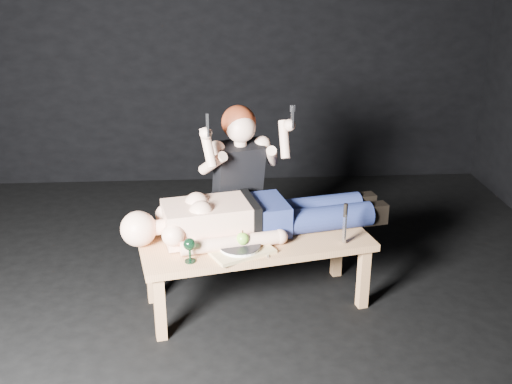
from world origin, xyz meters
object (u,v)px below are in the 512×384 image
(kneeling_woman, at_px, (235,187))
(serving_tray, at_px, (240,250))
(carving_knife, at_px, (345,224))
(table, at_px, (256,272))
(goblet, at_px, (190,250))
(lying_man, at_px, (258,211))

(kneeling_woman, height_order, serving_tray, kneeling_woman)
(serving_tray, distance_m, carving_knife, 0.65)
(table, bearing_deg, goblet, -159.47)
(lying_man, distance_m, kneeling_woman, 0.38)
(lying_man, distance_m, carving_knife, 0.55)
(kneeling_woman, relative_size, serving_tray, 3.45)
(lying_man, relative_size, goblet, 10.03)
(carving_knife, bearing_deg, serving_tray, 174.04)
(goblet, bearing_deg, carving_knife, 11.02)
(kneeling_woman, relative_size, carving_knife, 4.74)
(table, height_order, lying_man, lying_man)
(kneeling_woman, bearing_deg, serving_tray, -106.05)
(table, height_order, carving_knife, carving_knife)
(lying_man, distance_m, serving_tray, 0.32)
(carving_knife, bearing_deg, table, 159.72)
(kneeling_woman, xyz_separation_m, goblet, (-0.28, -0.73, -0.10))
(lying_man, height_order, kneeling_woman, kneeling_woman)
(kneeling_woman, bearing_deg, carving_knife, -57.36)
(kneeling_woman, height_order, carving_knife, kneeling_woman)
(goblet, bearing_deg, kneeling_woman, 69.02)
(kneeling_woman, distance_m, carving_knife, 0.85)
(kneeling_woman, distance_m, goblet, 0.79)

